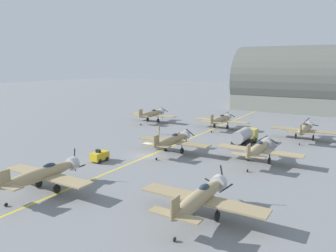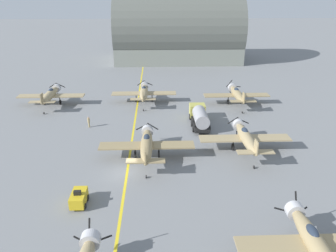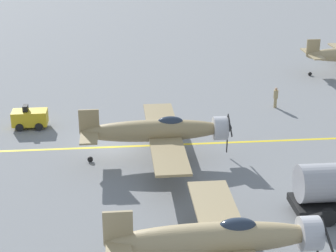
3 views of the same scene
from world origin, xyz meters
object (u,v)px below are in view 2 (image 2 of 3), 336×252
object	(u,v)px
ground_crew_walking	(89,122)
hangar	(178,34)
airplane_far_left	(50,95)
airplane_far_center	(144,92)
fuel_tanker	(200,116)
airplane_far_right	(237,94)
airplane_mid_center	(147,145)
tow_tractor	(79,198)
airplane_mid_right	(246,137)
airplane_near_right	(315,245)

from	to	relation	value
ground_crew_walking	hangar	xyz separation A→B (m)	(16.83, 50.12, 6.55)
airplane_far_left	airplane_far_center	bearing A→B (deg)	-7.28
airplane_far_left	fuel_tanker	bearing A→B (deg)	-32.00
airplane_far_right	ground_crew_walking	world-z (taller)	airplane_far_right
airplane_far_left	airplane_mid_center	bearing A→B (deg)	-59.62
tow_tractor	hangar	world-z (taller)	hangar
airplane_mid_center	airplane_far_left	bearing A→B (deg)	138.29
ground_crew_walking	fuel_tanker	bearing A→B (deg)	0.62
airplane_far_center	fuel_tanker	size ratio (longest dim) A/B	1.50
airplane_mid_center	tow_tractor	distance (m)	11.42
hangar	airplane_mid_right	bearing A→B (deg)	-84.84
airplane_near_right	hangar	xyz separation A→B (m)	(-5.73, 78.27, 5.48)
tow_tractor	fuel_tanker	bearing A→B (deg)	53.84
airplane_mid_center	airplane_far_left	distance (m)	27.70
airplane_far_center	airplane_mid_right	bearing A→B (deg)	-69.24
airplane_mid_right	hangar	distance (m)	59.38
airplane_far_left	ground_crew_walking	distance (m)	13.79
airplane_far_center	airplane_far_left	size ratio (longest dim) A/B	1.00
ground_crew_walking	airplane_near_right	bearing A→B (deg)	-51.29
airplane_far_right	airplane_mid_center	bearing A→B (deg)	-142.46
airplane_far_left	airplane_near_right	bearing A→B (deg)	-61.25
airplane_far_right	fuel_tanker	size ratio (longest dim) A/B	1.50
airplane_far_right	hangar	bearing A→B (deg)	87.89
hangar	airplane_far_center	bearing A→B (deg)	-102.60
ground_crew_walking	hangar	distance (m)	53.27
airplane_near_right	airplane_far_left	bearing A→B (deg)	121.68
airplane_near_right	tow_tractor	bearing A→B (deg)	149.69
airplane_far_right	airplane_mid_right	bearing A→B (deg)	-113.57
airplane_far_right	airplane_far_left	world-z (taller)	same
airplane_far_center	tow_tractor	world-z (taller)	airplane_far_center
airplane_far_right	airplane_mid_right	size ratio (longest dim) A/B	1.00
airplane_mid_center	airplane_near_right	xyz separation A→B (m)	(13.32, -17.69, 0.00)
airplane_mid_center	fuel_tanker	bearing A→B (deg)	60.78
airplane_far_center	hangar	distance (m)	40.00
airplane_far_right	fuel_tanker	world-z (taller)	airplane_far_right
airplane_far_right	fuel_tanker	xyz separation A→B (m)	(-8.08, -9.51, -0.50)
airplane_mid_center	airplane_near_right	size ratio (longest dim) A/B	1.00
airplane_far_right	airplane_far_center	world-z (taller)	same
fuel_tanker	airplane_far_center	bearing A→B (deg)	128.70
airplane_far_right	airplane_mid_center	distance (m)	25.76
ground_crew_walking	hangar	world-z (taller)	hangar
tow_tractor	ground_crew_walking	size ratio (longest dim) A/B	1.51
airplane_near_right	fuel_tanker	distance (m)	28.84
tow_tractor	airplane_far_center	bearing A→B (deg)	79.95
airplane_far_left	ground_crew_walking	size ratio (longest dim) A/B	6.95
airplane_mid_center	ground_crew_walking	bearing A→B (deg)	139.09
airplane_mid_center	tow_tractor	size ratio (longest dim) A/B	4.62
airplane_mid_right	airplane_far_left	bearing A→B (deg)	152.28
airplane_far_right	airplane_near_right	distance (m)	37.94
airplane_far_left	hangar	world-z (taller)	hangar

